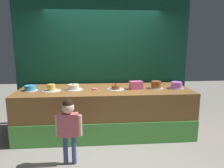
# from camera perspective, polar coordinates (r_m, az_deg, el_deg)

# --- Properties ---
(ground_plane) EXTENTS (12.00, 12.00, 0.00)m
(ground_plane) POSITION_cam_1_polar(r_m,az_deg,el_deg) (4.02, -1.38, -15.89)
(ground_plane) COLOR gray
(stage_platform) EXTENTS (3.37, 1.18, 0.91)m
(stage_platform) POSITION_cam_1_polar(r_m,az_deg,el_deg) (4.38, -1.86, -7.16)
(stage_platform) COLOR brown
(stage_platform) RESTS_ON ground_plane
(curtain_backdrop) EXTENTS (3.83, 0.08, 2.76)m
(curtain_backdrop) POSITION_cam_1_polar(r_m,az_deg,el_deg) (4.86, -2.34, 5.83)
(curtain_backdrop) COLOR #144C38
(curtain_backdrop) RESTS_ON ground_plane
(child_figure) EXTENTS (0.39, 0.18, 1.02)m
(child_figure) POSITION_cam_1_polar(r_m,az_deg,el_deg) (3.27, -11.46, -10.10)
(child_figure) COLOR #3F4C8C
(child_figure) RESTS_ON ground_plane
(pink_box) EXTENTS (0.27, 0.19, 0.15)m
(pink_box) POSITION_cam_1_polar(r_m,az_deg,el_deg) (4.26, 6.41, -0.29)
(pink_box) COLOR #E55E9B
(pink_box) RESTS_ON stage_platform
(donut) EXTENTS (0.10, 0.10, 0.03)m
(donut) POSITION_cam_1_polar(r_m,az_deg,el_deg) (4.20, -4.66, -1.30)
(donut) COLOR pink
(donut) RESTS_ON stage_platform
(cake_far_left) EXTENTS (0.27, 0.27, 0.10)m
(cake_far_left) POSITION_cam_1_polar(r_m,az_deg,el_deg) (4.39, -20.93, -1.03)
(cake_far_left) COLOR white
(cake_far_left) RESTS_ON stage_platform
(cake_left) EXTENTS (0.35, 0.35, 0.13)m
(cake_left) POSITION_cam_1_polar(r_m,az_deg,el_deg) (4.23, -15.82, -1.14)
(cake_left) COLOR silver
(cake_left) RESTS_ON stage_platform
(cake_center_left) EXTENTS (0.35, 0.35, 0.14)m
(cake_center_left) POSITION_cam_1_polar(r_m,az_deg,el_deg) (4.24, -10.21, -0.88)
(cake_center_left) COLOR white
(cake_center_left) RESTS_ON stage_platform
(cake_center_right) EXTENTS (0.33, 0.33, 0.12)m
(cake_center_right) POSITION_cam_1_polar(r_m,az_deg,el_deg) (4.19, 0.95, -1.03)
(cake_center_right) COLOR silver
(cake_center_right) RESTS_ON stage_platform
(cake_right) EXTENTS (0.29, 0.29, 0.15)m
(cake_right) POSITION_cam_1_polar(r_m,az_deg,el_deg) (4.38, 11.64, -0.27)
(cake_right) COLOR silver
(cake_right) RESTS_ON stage_platform
(cake_far_right) EXTENTS (0.30, 0.30, 0.13)m
(cake_far_right) POSITION_cam_1_polar(r_m,az_deg,el_deg) (4.49, 16.76, -0.34)
(cake_far_right) COLOR silver
(cake_far_right) RESTS_ON stage_platform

